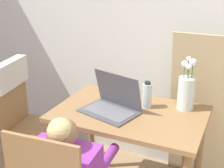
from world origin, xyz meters
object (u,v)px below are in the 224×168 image
at_px(chair_spare, 21,102).
at_px(laptop, 113,103).
at_px(flower_vase, 186,91).
at_px(water_bottle, 147,95).

distance_m(chair_spare, laptop, 0.81).
relative_size(chair_spare, flower_vase, 2.70).
height_order(chair_spare, water_bottle, chair_spare).
bearing_deg(laptop, chair_spare, -166.94).
bearing_deg(chair_spare, flower_vase, -90.99).
bearing_deg(flower_vase, water_bottle, -160.19).
height_order(chair_spare, flower_vase, flower_vase).
xyz_separation_m(laptop, water_bottle, (0.19, 0.14, 0.03)).
xyz_separation_m(flower_vase, water_bottle, (-0.24, -0.09, -0.04)).
bearing_deg(water_bottle, chair_spare, -173.92).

